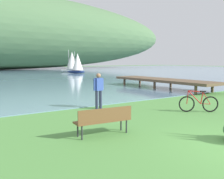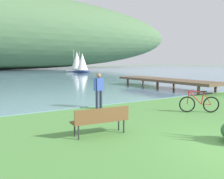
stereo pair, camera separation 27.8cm
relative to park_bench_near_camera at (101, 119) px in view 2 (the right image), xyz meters
The scene contains 6 objects.
park_bench_near_camera is the anchor object (origin of this frame).
bicycle_leaning_near_bench 5.51m from the park_bench_near_camera, ahead, with size 1.45×1.11×1.01m.
person_at_shoreline 4.46m from the park_bench_near_camera, 60.17° to the left, with size 0.60×0.28×1.71m.
sailboat_nearest_to_shore 44.64m from the park_bench_near_camera, 65.28° to the left, with size 3.80×3.23×4.48m.
sailboat_toward_hillside 39.01m from the park_bench_near_camera, 63.98° to the left, with size 3.10×3.23×3.97m.
pier_dock 14.23m from the park_bench_near_camera, 36.63° to the left, with size 2.40×10.00×0.80m.
Camera 2 is at (-6.36, -3.44, 2.29)m, focal length 40.74 mm.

